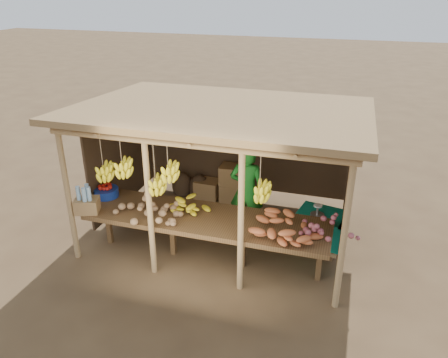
# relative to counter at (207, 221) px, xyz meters

# --- Properties ---
(ground) EXTENTS (60.00, 60.00, 0.00)m
(ground) POSITION_rel_counter_xyz_m (-0.00, 0.95, -0.74)
(ground) COLOR brown
(ground) RESTS_ON ground
(stall_structure) EXTENTS (4.70, 3.50, 2.43)m
(stall_structure) POSITION_rel_counter_xyz_m (-0.05, 0.81, 1.16)
(stall_structure) COLOR tan
(stall_structure) RESTS_ON ground
(counter) EXTENTS (3.90, 1.05, 0.80)m
(counter) POSITION_rel_counter_xyz_m (0.00, 0.00, 0.00)
(counter) COLOR brown
(counter) RESTS_ON ground
(potato_heap) EXTENTS (1.12, 0.75, 0.37)m
(potato_heap) POSITION_rel_counter_xyz_m (-0.90, -0.25, 0.25)
(potato_heap) COLOR #906D4A
(potato_heap) RESTS_ON counter
(sweet_potato_heap) EXTENTS (1.27, 1.02, 0.36)m
(sweet_potato_heap) POSITION_rel_counter_xyz_m (1.23, -0.21, 0.24)
(sweet_potato_heap) COLOR #C46232
(sweet_potato_heap) RESTS_ON counter
(onion_heap) EXTENTS (0.92, 0.63, 0.36)m
(onion_heap) POSITION_rel_counter_xyz_m (1.90, 0.03, 0.24)
(onion_heap) COLOR #AE545D
(onion_heap) RESTS_ON counter
(banana_pile) EXTENTS (0.73, 0.58, 0.35)m
(banana_pile) POSITION_rel_counter_xyz_m (-0.39, 0.11, 0.24)
(banana_pile) COLOR yellow
(banana_pile) RESTS_ON counter
(tomato_basin) EXTENTS (0.42, 0.42, 0.22)m
(tomato_basin) POSITION_rel_counter_xyz_m (-1.90, 0.20, 0.15)
(tomato_basin) COLOR navy
(tomato_basin) RESTS_ON counter
(bottle_box) EXTENTS (0.45, 0.40, 0.47)m
(bottle_box) POSITION_rel_counter_xyz_m (-1.90, -0.38, 0.24)
(bottle_box) COLOR olive
(bottle_box) RESTS_ON counter
(vendor) EXTENTS (0.64, 0.45, 1.66)m
(vendor) POSITION_rel_counter_xyz_m (0.38, 1.07, 0.09)
(vendor) COLOR #1B7B22
(vendor) RESTS_ON ground
(tarp_crate) EXTENTS (0.86, 0.78, 0.89)m
(tarp_crate) POSITION_rel_counter_xyz_m (1.71, 0.87, -0.37)
(tarp_crate) COLOR brown
(tarp_crate) RESTS_ON ground
(carton_stack) EXTENTS (1.05, 0.42, 0.79)m
(carton_stack) POSITION_rel_counter_xyz_m (-0.35, 2.11, -0.39)
(carton_stack) COLOR olive
(carton_stack) RESTS_ON ground
(burlap_sacks) EXTENTS (0.83, 0.43, 0.59)m
(burlap_sacks) POSITION_rel_counter_xyz_m (-1.11, 2.15, -0.48)
(burlap_sacks) COLOR #453120
(burlap_sacks) RESTS_ON ground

